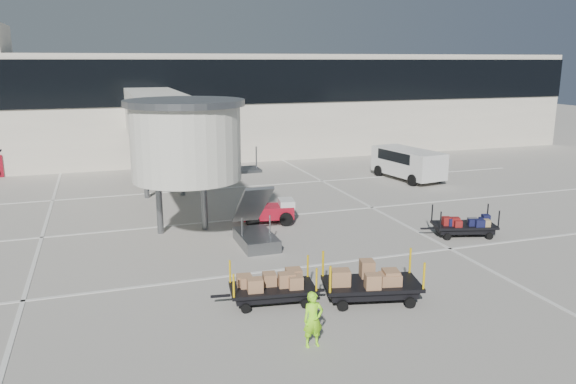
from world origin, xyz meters
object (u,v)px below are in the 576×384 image
(box_cart_far, at_px, (270,288))
(ground_worker, at_px, (313,320))
(baggage_tug, at_px, (269,211))
(box_cart_near, at_px, (366,283))
(minivan, at_px, (407,161))
(suitcase_cart, at_px, (464,226))

(box_cart_far, distance_m, ground_worker, 3.06)
(baggage_tug, distance_m, box_cart_near, 9.45)
(box_cart_near, bearing_deg, ground_worker, -127.10)
(minivan, bearing_deg, baggage_tug, -158.39)
(baggage_tug, height_order, suitcase_cart, baggage_tug)
(baggage_tug, height_order, ground_worker, baggage_tug)
(box_cart_far, bearing_deg, ground_worker, -76.97)
(suitcase_cart, relative_size, box_cart_far, 0.99)
(box_cart_near, relative_size, ground_worker, 2.48)
(suitcase_cart, bearing_deg, ground_worker, -129.11)
(box_cart_far, xyz_separation_m, ground_worker, (0.29, -3.03, 0.28))
(baggage_tug, bearing_deg, suitcase_cart, -22.04)
(baggage_tug, relative_size, ground_worker, 1.66)
(box_cart_far, relative_size, ground_worker, 2.17)
(box_cart_near, bearing_deg, box_cart_far, 178.78)
(baggage_tug, bearing_deg, ground_worker, -91.17)
(box_cart_near, xyz_separation_m, box_cart_far, (-3.00, 0.76, -0.06))
(baggage_tug, distance_m, box_cart_far, 9.06)
(suitcase_cart, distance_m, minivan, 12.19)
(suitcase_cart, bearing_deg, minivan, 87.10)
(suitcase_cart, height_order, minivan, minivan)
(box_cart_far, xyz_separation_m, minivan, (13.94, 15.53, 0.67))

